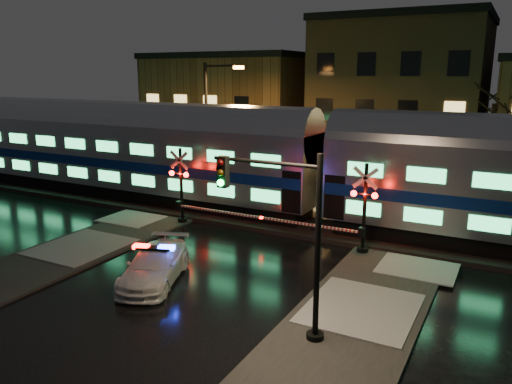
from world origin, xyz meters
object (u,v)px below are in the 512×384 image
police_car (155,265)px  streetlight (210,120)px  crossing_signal_left (186,194)px  traffic_light (289,242)px  crossing_signal_right (355,217)px

police_car → streetlight: (-6.00, 13.25, 4.21)m
streetlight → crossing_signal_left: bearing=-67.4°
police_car → streetlight: size_ratio=0.58×
police_car → traffic_light: 6.71m
police_car → streetlight: 15.15m
police_car → streetlight: bearing=93.6°
police_car → crossing_signal_right: size_ratio=0.85×
crossing_signal_right → crossing_signal_left: size_ratio=1.01×
crossing_signal_right → crossing_signal_left: 9.03m
crossing_signal_left → streetlight: bearing=112.6°
police_car → traffic_light: bearing=-32.8°
traffic_light → crossing_signal_right: bearing=99.3°
crossing_signal_left → traffic_light: (9.37, -7.87, 1.34)m
police_car → traffic_light: traffic_light is taller
police_car → traffic_light: size_ratio=0.86×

